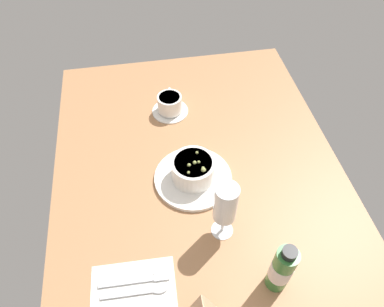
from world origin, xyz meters
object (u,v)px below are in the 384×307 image
coffee_cup (170,104)px  cutlery_setting (135,286)px  wine_glass (225,205)px  sauce_bottle_green (282,269)px  porridge_bowl (193,172)px

coffee_cup → cutlery_setting: bearing=-15.5°
wine_glass → sauce_bottle_green: bearing=31.3°
wine_glass → sauce_bottle_green: (15.19, 9.23, -4.43)cm
coffee_cup → wine_glass: 47.81cm
porridge_bowl → wine_glass: 19.89cm
cutlery_setting → coffee_cup: (-57.05, 15.78, 2.90)cm
coffee_cup → sauce_bottle_green: 63.91cm
coffee_cup → wine_glass: (46.36, 7.32, 9.09)cm
cutlery_setting → sauce_bottle_green: (4.50, 32.33, 7.56)cm
porridge_bowl → sauce_bottle_green: 35.53cm
cutlery_setting → wine_glass: bearing=114.8°
porridge_bowl → coffee_cup: 29.23cm
porridge_bowl → sauce_bottle_green: (32.45, 13.80, 4.35)cm
sauce_bottle_green → wine_glass: bearing=-148.7°
sauce_bottle_green → porridge_bowl: bearing=-157.0°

